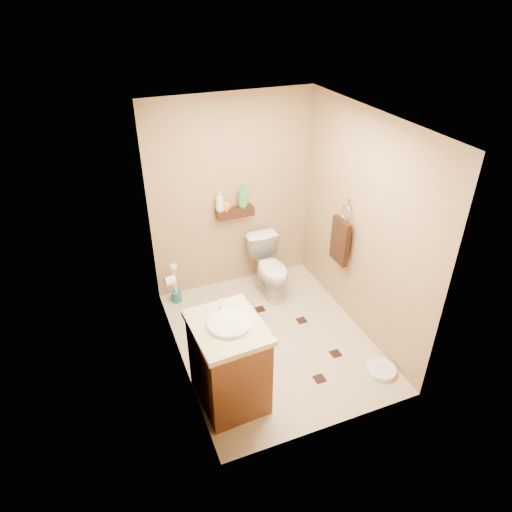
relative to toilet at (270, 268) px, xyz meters
name	(u,v)px	position (x,y,z in m)	size (l,w,h in m)	color
ground	(272,338)	(-0.33, -0.83, -0.36)	(2.50, 2.50, 0.00)	#BFB08C
wall_back	(232,196)	(-0.33, 0.42, 0.84)	(2.00, 0.04, 2.40)	tan
wall_front	(341,322)	(-0.33, -2.08, 0.84)	(2.00, 0.04, 2.40)	tan
wall_left	(173,266)	(-1.33, -0.83, 0.84)	(0.04, 2.50, 2.40)	tan
wall_right	(363,227)	(0.67, -0.83, 0.84)	(0.04, 2.50, 2.40)	tan
ceiling	(278,120)	(-0.33, -0.83, 2.04)	(2.00, 2.50, 0.02)	silver
wall_shelf	(235,212)	(-0.33, 0.34, 0.66)	(0.46, 0.14, 0.10)	#3E1B11
floor_accents	(278,338)	(-0.27, -0.86, -0.35)	(1.25, 1.36, 0.01)	black
toilet	(270,268)	(0.00, 0.00, 0.00)	(0.40, 0.70, 0.71)	white
vanity	(229,362)	(-1.03, -1.44, 0.10)	(0.64, 0.76, 1.02)	brown
bathroom_scale	(381,370)	(0.49, -1.70, -0.33)	(0.40, 0.40, 0.06)	white
toilet_brush	(176,288)	(-1.15, 0.24, -0.17)	(0.12, 0.12, 0.54)	#1A6869
towel_ring	(340,239)	(0.59, -0.58, 0.59)	(0.12, 0.30, 0.76)	silver
toilet_paper	(170,281)	(-1.27, -0.18, 0.25)	(0.12, 0.11, 0.12)	white
bottle_a	(220,201)	(-0.51, 0.34, 0.84)	(0.10, 0.10, 0.25)	white
bottle_b	(226,204)	(-0.44, 0.34, 0.79)	(0.07, 0.07, 0.15)	gold
bottle_c	(227,205)	(-0.42, 0.34, 0.78)	(0.10, 0.10, 0.13)	#DE5B1A
bottle_d	(243,196)	(-0.23, 0.34, 0.86)	(0.11, 0.11, 0.29)	green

